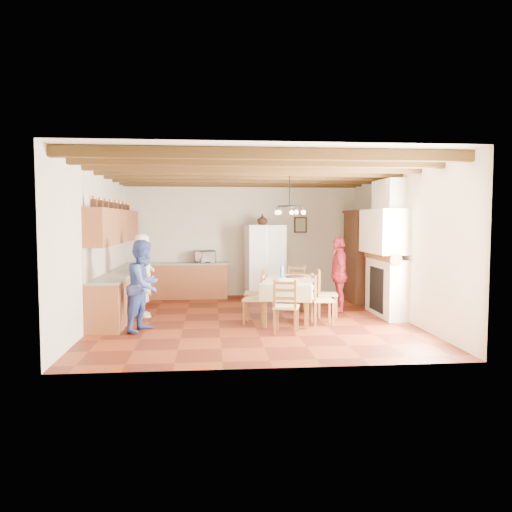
% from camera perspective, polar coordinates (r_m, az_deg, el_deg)
% --- Properties ---
extents(floor, '(6.00, 6.50, 0.02)m').
position_cam_1_polar(floor, '(9.99, -0.41, -7.36)').
color(floor, '#4D1A0E').
rests_on(floor, ground).
extents(ceiling, '(6.00, 6.50, 0.02)m').
position_cam_1_polar(ceiling, '(9.84, -0.42, 10.15)').
color(ceiling, white).
rests_on(ceiling, ground).
extents(wall_back, '(6.00, 0.02, 3.00)m').
position_cam_1_polar(wall_back, '(13.04, -1.65, 2.03)').
color(wall_back, beige).
rests_on(wall_back, ground).
extents(wall_front, '(6.00, 0.02, 3.00)m').
position_cam_1_polar(wall_front, '(6.56, 2.02, -0.07)').
color(wall_front, beige).
rests_on(wall_front, ground).
extents(wall_left, '(0.02, 6.50, 3.00)m').
position_cam_1_polar(wall_left, '(10.00, -17.88, 1.19)').
color(wall_left, beige).
rests_on(wall_left, ground).
extents(wall_right, '(0.02, 6.50, 3.00)m').
position_cam_1_polar(wall_right, '(10.49, 16.19, 1.35)').
color(wall_right, beige).
rests_on(wall_right, ground).
extents(ceiling_beams, '(6.00, 6.30, 0.16)m').
position_cam_1_polar(ceiling_beams, '(9.83, -0.42, 9.57)').
color(ceiling_beams, '#3A2711').
rests_on(ceiling_beams, ground).
extents(lower_cabinets_left, '(0.60, 4.30, 0.86)m').
position_cam_1_polar(lower_cabinets_left, '(11.07, -15.00, -4.05)').
color(lower_cabinets_left, brown).
rests_on(lower_cabinets_left, ground).
extents(lower_cabinets_back, '(2.30, 0.60, 0.86)m').
position_cam_1_polar(lower_cabinets_back, '(12.81, -8.49, -2.85)').
color(lower_cabinets_back, brown).
rests_on(lower_cabinets_back, ground).
extents(countertop_left, '(0.62, 4.30, 0.04)m').
position_cam_1_polar(countertop_left, '(11.01, -15.04, -1.74)').
color(countertop_left, gray).
rests_on(countertop_left, lower_cabinets_left).
extents(countertop_back, '(2.34, 0.62, 0.04)m').
position_cam_1_polar(countertop_back, '(12.77, -8.51, -0.85)').
color(countertop_back, gray).
rests_on(countertop_back, lower_cabinets_back).
extents(backsplash_left, '(0.03, 4.30, 0.60)m').
position_cam_1_polar(backsplash_left, '(11.04, -16.53, -0.09)').
color(backsplash_left, silver).
rests_on(backsplash_left, ground).
extents(backsplash_back, '(2.30, 0.03, 0.60)m').
position_cam_1_polar(backsplash_back, '(13.03, -8.46, 0.66)').
color(backsplash_back, silver).
rests_on(backsplash_back, ground).
extents(upper_cabinets, '(0.35, 4.20, 0.70)m').
position_cam_1_polar(upper_cabinets, '(10.98, -15.78, 3.30)').
color(upper_cabinets, brown).
rests_on(upper_cabinets, ground).
extents(fireplace, '(0.56, 1.60, 2.80)m').
position_cam_1_polar(fireplace, '(10.58, 14.33, 0.87)').
color(fireplace, beige).
rests_on(fireplace, ground).
extents(wall_picture, '(0.34, 0.03, 0.42)m').
position_cam_1_polar(wall_picture, '(13.20, 5.10, 3.56)').
color(wall_picture, black).
rests_on(wall_picture, ground).
extents(refrigerator, '(1.00, 0.85, 1.86)m').
position_cam_1_polar(refrigerator, '(12.57, 1.02, -0.66)').
color(refrigerator, white).
rests_on(refrigerator, floor).
extents(hutch, '(0.51, 1.22, 2.21)m').
position_cam_1_polar(hutch, '(12.27, 11.68, -0.04)').
color(hutch, '#341F10').
rests_on(hutch, floor).
extents(dining_table, '(1.36, 2.02, 0.81)m').
position_cam_1_polar(dining_table, '(9.92, 3.80, -3.13)').
color(dining_table, silver).
rests_on(dining_table, floor).
extents(chandelier, '(0.47, 0.47, 0.03)m').
position_cam_1_polar(chandelier, '(9.85, 3.84, 5.70)').
color(chandelier, black).
rests_on(chandelier, ground).
extents(chair_left_near, '(0.49, 0.51, 0.96)m').
position_cam_1_polar(chair_left_near, '(9.59, -0.19, -4.86)').
color(chair_left_near, brown).
rests_on(chair_left_near, floor).
extents(chair_left_far, '(0.46, 0.48, 0.96)m').
position_cam_1_polar(chair_left_far, '(10.39, -0.16, -4.16)').
color(chair_left_far, brown).
rests_on(chair_left_far, floor).
extents(chair_right_near, '(0.41, 0.43, 0.96)m').
position_cam_1_polar(chair_right_near, '(9.59, 7.62, -4.90)').
color(chair_right_near, brown).
rests_on(chair_right_near, floor).
extents(chair_right_far, '(0.47, 0.48, 0.96)m').
position_cam_1_polar(chair_right_far, '(10.36, 8.16, -4.23)').
color(chair_right_far, brown).
rests_on(chair_right_far, floor).
extents(chair_end_near, '(0.52, 0.50, 0.96)m').
position_cam_1_polar(chair_end_near, '(8.78, 3.45, -5.71)').
color(chair_end_near, brown).
rests_on(chair_end_near, floor).
extents(chair_end_far, '(0.53, 0.51, 0.96)m').
position_cam_1_polar(chair_end_far, '(11.12, 4.54, -3.62)').
color(chair_end_far, brown).
rests_on(chair_end_far, floor).
extents(person_man, '(0.55, 0.70, 1.70)m').
position_cam_1_polar(person_man, '(10.48, -12.62, -2.14)').
color(person_man, white).
rests_on(person_man, floor).
extents(person_woman_blue, '(0.88, 0.97, 1.63)m').
position_cam_1_polar(person_woman_blue, '(9.11, -12.66, -3.31)').
color(person_woman_blue, '#3A4FA0').
rests_on(person_woman_blue, floor).
extents(person_woman_red, '(0.51, 0.99, 1.62)m').
position_cam_1_polar(person_woman_red, '(10.94, 9.42, -2.07)').
color(person_woman_red, '#B92631').
rests_on(person_woman_red, floor).
extents(microwave, '(0.57, 0.42, 0.30)m').
position_cam_1_polar(microwave, '(12.73, -5.85, -0.08)').
color(microwave, silver).
rests_on(microwave, countertop_back).
extents(fridge_vase, '(0.28, 0.28, 0.27)m').
position_cam_1_polar(fridge_vase, '(12.52, 0.73, 4.20)').
color(fridge_vase, '#341F10').
rests_on(fridge_vase, refrigerator).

